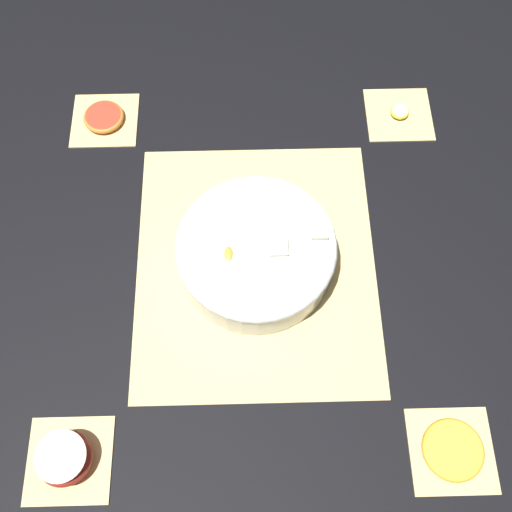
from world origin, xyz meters
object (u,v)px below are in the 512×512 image
(orange_slice_whole, at_px, (453,450))
(apple_half, at_px, (64,458))
(fruit_salad_bowl, at_px, (256,253))
(grapefruit_slice, at_px, (104,117))
(banana_coin_single, at_px, (400,112))

(orange_slice_whole, bearing_deg, apple_half, 90.00)
(fruit_salad_bowl, xyz_separation_m, grapefruit_slice, (0.31, 0.28, -0.04))
(fruit_salad_bowl, bearing_deg, banana_coin_single, -42.24)
(orange_slice_whole, relative_size, banana_coin_single, 2.61)
(banana_coin_single, distance_m, grapefruit_slice, 0.57)
(fruit_salad_bowl, bearing_deg, apple_half, 137.66)
(fruit_salad_bowl, height_order, grapefruit_slice, fruit_salad_bowl)
(fruit_salad_bowl, distance_m, apple_half, 0.42)
(grapefruit_slice, bearing_deg, fruit_salad_bowl, -137.62)
(apple_half, distance_m, banana_coin_single, 0.84)
(grapefruit_slice, bearing_deg, apple_half, 180.00)
(apple_half, height_order, orange_slice_whole, apple_half)
(orange_slice_whole, distance_m, banana_coin_single, 0.62)
(apple_half, distance_m, grapefruit_slice, 0.62)
(fruit_salad_bowl, distance_m, grapefruit_slice, 0.42)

